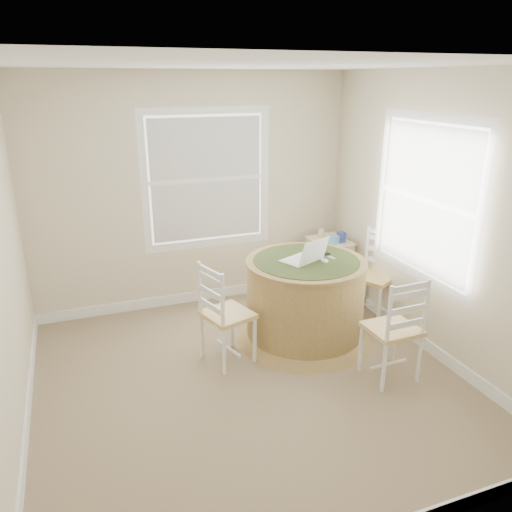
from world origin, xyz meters
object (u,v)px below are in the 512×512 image
corner_chest (328,267)px  round_table (305,297)px  chair_left (228,314)px  chair_near (392,328)px  chair_right (373,277)px  laptop (304,258)px

corner_chest → round_table: bearing=-133.6°
chair_left → chair_near: size_ratio=1.00×
chair_left → corner_chest: (1.60, 1.02, -0.12)m
chair_near → chair_left: bearing=-33.2°
round_table → chair_near: (0.40, -0.89, 0.02)m
round_table → chair_right: (0.91, 0.19, 0.02)m
chair_left → chair_right: (1.76, 0.32, 0.00)m
laptop → chair_left: bearing=-16.8°
corner_chest → chair_right: bearing=-81.2°
laptop → round_table: bearing=178.2°
chair_right → corner_chest: chair_right is taller
round_table → chair_near: chair_near is taller
chair_near → chair_right: (0.51, 1.08, 0.00)m
chair_left → laptop: size_ratio=2.02×
chair_right → laptop: (-0.94, -0.20, 0.41)m
chair_right → corner_chest: size_ratio=1.36×
chair_right → laptop: size_ratio=2.02×
round_table → chair_near: 0.98m
chair_left → chair_near: (1.24, -0.77, 0.00)m
round_table → laptop: laptop is taller
laptop → corner_chest: size_ratio=0.67×
round_table → chair_left: 0.85m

